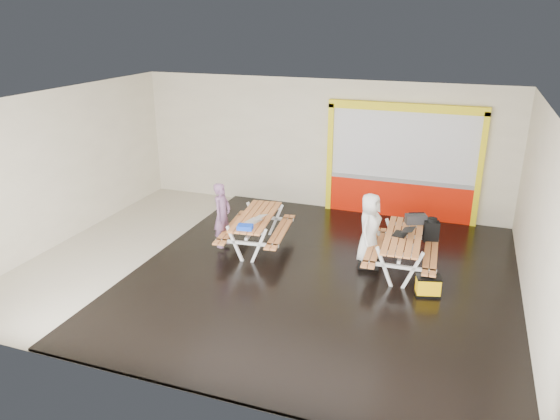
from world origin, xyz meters
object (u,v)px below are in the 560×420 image
at_px(laptop_right, 403,232).
at_px(dark_case, 368,263).
at_px(blue_pouch, 245,227).
at_px(person_left, 222,215).
at_px(laptop_left, 256,219).
at_px(backpack, 431,230).
at_px(picnic_table_left, 256,224).
at_px(person_right, 370,228).
at_px(toolbox, 416,219).
at_px(picnic_table_right, 403,244).
at_px(fluke_bag, 428,286).

xyz_separation_m(laptop_right, dark_case, (-0.65, -0.10, -0.75)).
bearing_deg(blue_pouch, person_left, 146.60).
bearing_deg(laptop_left, laptop_right, 5.73).
xyz_separation_m(laptop_right, backpack, (0.51, 0.67, -0.13)).
relative_size(picnic_table_left, person_right, 1.45).
bearing_deg(toolbox, dark_case, -134.12).
bearing_deg(person_right, laptop_right, -85.14).
xyz_separation_m(laptop_left, backpack, (3.61, 0.98, -0.12)).
xyz_separation_m(picnic_table_left, blue_pouch, (0.08, -0.81, 0.24)).
distance_m(picnic_table_right, dark_case, 0.83).
height_order(person_right, toolbox, person_right).
bearing_deg(blue_pouch, picnic_table_right, 13.70).
xyz_separation_m(laptop_left, fluke_bag, (3.73, -0.60, -0.63)).
bearing_deg(fluke_bag, picnic_table_right, 124.21).
bearing_deg(picnic_table_right, person_right, 174.47).
relative_size(person_left, laptop_left, 3.28).
bearing_deg(person_right, blue_pouch, 118.92).
relative_size(laptop_right, dark_case, 1.05).
bearing_deg(person_left, dark_case, -83.63).
bearing_deg(backpack, dark_case, -146.31).
bearing_deg(laptop_left, toolbox, 17.79).
height_order(toolbox, backpack, toolbox).
relative_size(laptop_left, blue_pouch, 1.41).
distance_m(laptop_left, laptop_right, 3.12).
height_order(picnic_table_right, laptop_right, laptop_right).
relative_size(person_left, backpack, 2.81).
distance_m(person_left, fluke_bag, 4.64).
height_order(blue_pouch, dark_case, blue_pouch).
bearing_deg(person_left, person_right, -80.65).
bearing_deg(fluke_bag, toolbox, 105.58).
bearing_deg(person_right, toolbox, -41.97).
xyz_separation_m(backpack, fluke_bag, (0.12, -1.58, -0.51)).
bearing_deg(picnic_table_right, fluke_bag, -55.79).
relative_size(picnic_table_right, toolbox, 4.34).
relative_size(toolbox, dark_case, 1.15).
bearing_deg(person_right, picnic_table_left, 100.60).
bearing_deg(person_left, picnic_table_left, -62.75).
xyz_separation_m(person_left, dark_case, (3.28, 0.16, -0.72)).
xyz_separation_m(dark_case, fluke_bag, (1.28, -0.81, 0.11)).
distance_m(picnic_table_left, backpack, 3.80).
bearing_deg(picnic_table_right, dark_case, -171.52).
bearing_deg(blue_pouch, laptop_right, 13.86).
distance_m(picnic_table_left, picnic_table_right, 3.24).
height_order(laptop_left, dark_case, laptop_left).
height_order(picnic_table_left, picnic_table_right, picnic_table_right).
distance_m(blue_pouch, backpack, 3.94).
relative_size(person_left, dark_case, 3.44).
distance_m(laptop_left, fluke_bag, 3.83).
height_order(picnic_table_right, person_left, person_left).
distance_m(picnic_table_right, backpack, 0.85).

